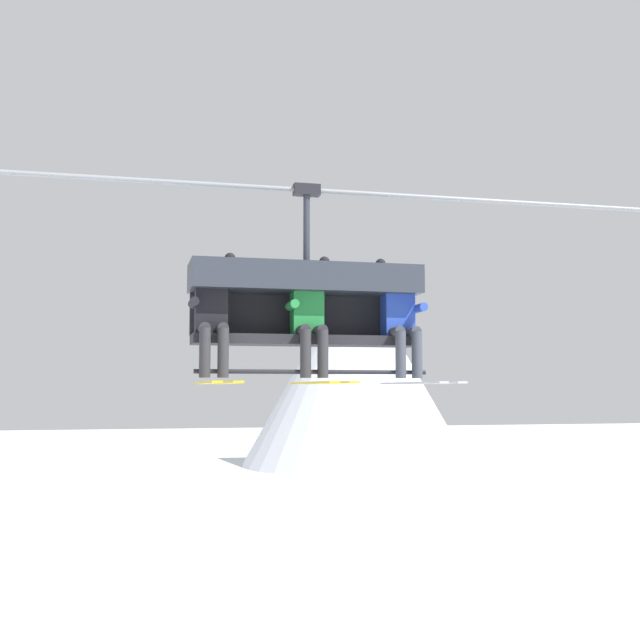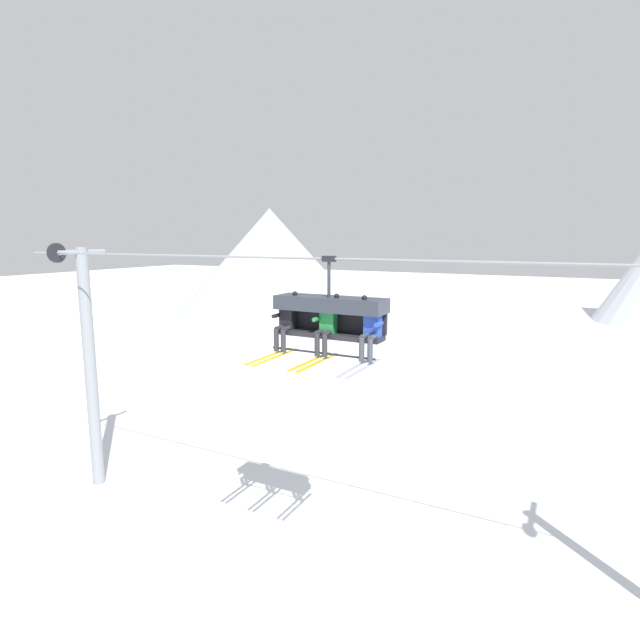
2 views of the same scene
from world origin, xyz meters
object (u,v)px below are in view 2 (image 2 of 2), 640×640
at_px(lift_tower_near, 89,362).
at_px(chairlift_chair, 330,311).
at_px(skier_green, 326,325).
at_px(skier_black, 285,321).
at_px(skier_blue, 370,329).

distance_m(lift_tower_near, chairlift_chair, 9.01).
bearing_deg(chairlift_chair, skier_green, -89.11).
height_order(skier_black, skier_blue, same).
xyz_separation_m(skier_black, skier_blue, (1.98, 0.00, 0.00)).
height_order(skier_green, skier_blue, same).
relative_size(lift_tower_near, skier_black, 4.51).
bearing_deg(chairlift_chair, skier_blue, -12.26).
distance_m(lift_tower_near, skier_blue, 9.92).
xyz_separation_m(lift_tower_near, skier_blue, (9.67, -0.92, 2.03)).
distance_m(chairlift_chair, skier_green, 0.34).
height_order(chairlift_chair, skier_green, chairlift_chair).
bearing_deg(skier_green, lift_tower_near, 173.94).
distance_m(skier_black, skier_green, 0.99).
xyz_separation_m(lift_tower_near, chairlift_chair, (8.68, -0.71, 2.30)).
relative_size(lift_tower_near, skier_green, 4.51).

